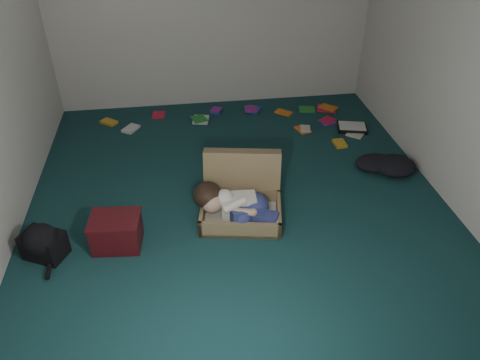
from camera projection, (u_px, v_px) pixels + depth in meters
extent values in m
plane|color=#14383B|center=(238.00, 201.00, 4.57)|extent=(4.50, 4.50, 0.00)
plane|color=silver|center=(212.00, 4.00, 5.65)|extent=(4.50, 0.00, 4.50)
plane|color=silver|center=(310.00, 275.00, 2.00)|extent=(4.50, 0.00, 4.50)
plane|color=silver|center=(465.00, 62.00, 4.06)|extent=(0.00, 4.50, 4.50)
cube|color=olive|center=(241.00, 213.00, 4.28)|extent=(0.81, 0.64, 0.17)
cube|color=beige|center=(241.00, 216.00, 4.30)|extent=(0.74, 0.57, 0.02)
cube|color=olive|center=(242.00, 176.00, 4.46)|extent=(0.76, 0.35, 0.53)
cube|color=white|center=(238.00, 206.00, 4.21)|extent=(0.32, 0.19, 0.23)
sphere|color=tan|center=(212.00, 202.00, 4.16)|extent=(0.20, 0.20, 0.20)
ellipsoid|color=black|center=(208.00, 195.00, 4.18)|extent=(0.26, 0.27, 0.23)
ellipsoid|color=navy|center=(256.00, 206.00, 4.21)|extent=(0.24, 0.27, 0.23)
cube|color=navy|center=(246.00, 215.00, 4.13)|extent=(0.29, 0.19, 0.15)
cube|color=navy|center=(264.00, 218.00, 4.13)|extent=(0.28, 0.23, 0.11)
sphere|color=white|center=(275.00, 218.00, 4.16)|extent=(0.11, 0.11, 0.11)
sphere|color=white|center=(275.00, 224.00, 4.11)|extent=(0.10, 0.10, 0.10)
cylinder|color=tan|center=(244.00, 212.00, 4.07)|extent=(0.20, 0.10, 0.07)
cube|color=#3F0D11|center=(117.00, 233.00, 3.98)|extent=(0.43, 0.35, 0.27)
cube|color=#3F0D11|center=(114.00, 220.00, 3.89)|extent=(0.45, 0.37, 0.02)
cube|color=black|center=(352.00, 128.00, 5.75)|extent=(0.41, 0.34, 0.04)
cube|color=white|center=(352.00, 126.00, 5.73)|extent=(0.36, 0.30, 0.01)
cube|color=gold|center=(109.00, 123.00, 5.88)|extent=(0.20, 0.15, 0.02)
cube|color=red|center=(159.00, 115.00, 6.05)|extent=(0.25, 0.24, 0.02)
cube|color=silver|center=(201.00, 120.00, 5.94)|extent=(0.20, 0.23, 0.02)
cube|color=#1D419F|center=(253.00, 109.00, 6.18)|extent=(0.21, 0.24, 0.02)
cube|color=orange|center=(284.00, 113.00, 6.11)|extent=(0.25, 0.23, 0.02)
cube|color=#24852E|center=(307.00, 109.00, 6.19)|extent=(0.21, 0.17, 0.02)
cube|color=#892287|center=(328.00, 122.00, 5.90)|extent=(0.25, 0.24, 0.02)
cube|color=beige|center=(356.00, 133.00, 5.66)|extent=(0.18, 0.22, 0.02)
cube|color=gold|center=(340.00, 144.00, 5.44)|extent=(0.22, 0.24, 0.02)
cube|color=red|center=(327.00, 109.00, 6.20)|extent=(0.25, 0.22, 0.02)
cube|color=silver|center=(131.00, 129.00, 5.74)|extent=(0.22, 0.18, 0.02)
cube|color=#1D419F|center=(216.00, 111.00, 6.14)|extent=(0.25, 0.25, 0.02)
cube|color=orange|center=(303.00, 130.00, 5.73)|extent=(0.17, 0.21, 0.02)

